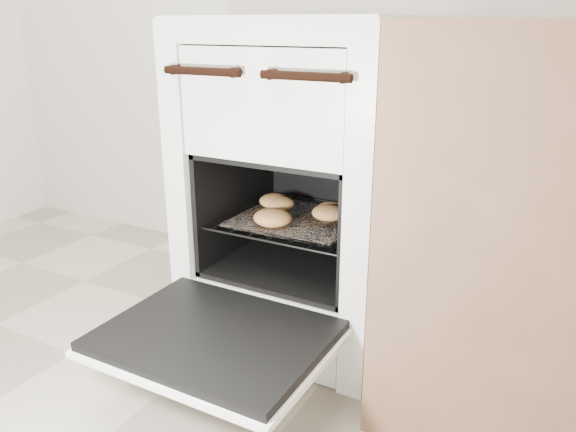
{
  "coord_description": "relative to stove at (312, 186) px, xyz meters",
  "views": [
    {
      "loc": [
        0.84,
        -0.2,
        0.87
      ],
      "look_at": [
        0.16,
        1.04,
        0.38
      ],
      "focal_mm": 35.0,
      "sensor_mm": 36.0,
      "label": 1
    }
  ],
  "objects": [
    {
      "name": "baked_rolls",
      "position": [
        -0.02,
        -0.07,
        -0.05
      ],
      "size": [
        0.3,
        0.29,
        0.04
      ],
      "color": "tan",
      "rests_on": "foil_sheet"
    },
    {
      "name": "oven_rack",
      "position": [
        0.0,
        -0.06,
        -0.08
      ],
      "size": [
        0.42,
        0.4,
        0.01
      ],
      "color": "black",
      "rests_on": "stove"
    },
    {
      "name": "stove",
      "position": [
        0.0,
        0.0,
        0.0
      ],
      "size": [
        0.57,
        0.64,
        0.88
      ],
      "color": "silver",
      "rests_on": "ground"
    },
    {
      "name": "oven_door",
      "position": [
        0.0,
        -0.48,
        -0.24
      ],
      "size": [
        0.52,
        0.4,
        0.04
      ],
      "color": "black",
      "rests_on": "stove"
    },
    {
      "name": "foil_sheet",
      "position": [
        0.0,
        -0.08,
        -0.07
      ],
      "size": [
        0.33,
        0.29,
        0.01
      ],
      "primitive_type": "cube",
      "color": "white",
      "rests_on": "oven_rack"
    }
  ]
}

